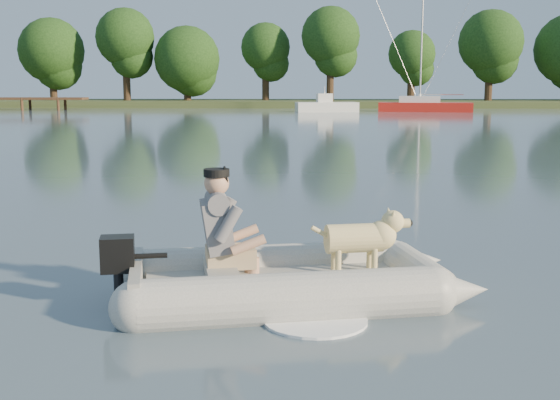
{
  "coord_description": "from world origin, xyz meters",
  "views": [
    {
      "loc": [
        0.41,
        -6.4,
        2.13
      ],
      "look_at": [
        0.23,
        1.94,
        0.75
      ],
      "focal_mm": 45.0,
      "sensor_mm": 36.0,
      "label": 1
    }
  ],
  "objects_px": {
    "dinghy": "(292,239)",
    "motorboat": "(327,100)",
    "dog": "(354,243)",
    "man": "(219,222)",
    "sailboat": "(424,106)"
  },
  "relations": [
    {
      "from": "dog",
      "to": "dinghy",
      "type": "bearing_deg",
      "value": -175.43
    },
    {
      "from": "dog",
      "to": "man",
      "type": "bearing_deg",
      "value": -180.0
    },
    {
      "from": "dinghy",
      "to": "motorboat",
      "type": "distance_m",
      "value": 48.01
    },
    {
      "from": "dinghy",
      "to": "man",
      "type": "distance_m",
      "value": 0.74
    },
    {
      "from": "dinghy",
      "to": "man",
      "type": "bearing_deg",
      "value": 175.76
    },
    {
      "from": "dinghy",
      "to": "motorboat",
      "type": "relative_size",
      "value": 0.97
    },
    {
      "from": "man",
      "to": "sailboat",
      "type": "xyz_separation_m",
      "value": [
        10.89,
        48.86,
        -0.36
      ]
    },
    {
      "from": "sailboat",
      "to": "motorboat",
      "type": "bearing_deg",
      "value": -162.69
    },
    {
      "from": "sailboat",
      "to": "dinghy",
      "type": "bearing_deg",
      "value": -90.62
    },
    {
      "from": "dog",
      "to": "motorboat",
      "type": "relative_size",
      "value": 0.19
    },
    {
      "from": "motorboat",
      "to": "sailboat",
      "type": "bearing_deg",
      "value": -2.25
    },
    {
      "from": "dinghy",
      "to": "man",
      "type": "relative_size",
      "value": 4.35
    },
    {
      "from": "man",
      "to": "dog",
      "type": "bearing_deg",
      "value": 0.0
    },
    {
      "from": "dinghy",
      "to": "sailboat",
      "type": "xyz_separation_m",
      "value": [
        10.18,
        48.77,
        -0.17
      ]
    },
    {
      "from": "dinghy",
      "to": "man",
      "type": "height_order",
      "value": "man"
    }
  ]
}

